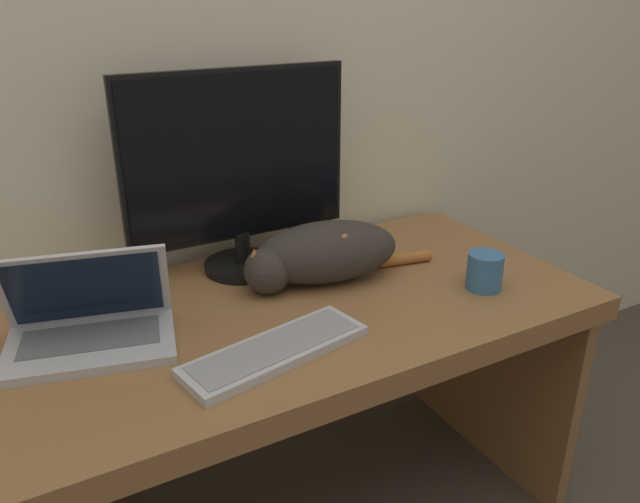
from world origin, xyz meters
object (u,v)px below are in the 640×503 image
at_px(cat, 321,253).
at_px(coffee_mug, 485,271).
at_px(external_keyboard, 276,350).
at_px(monitor, 237,170).
at_px(laptop, 90,326).

xyz_separation_m(cat, coffee_mug, (0.33, -0.23, -0.03)).
height_order(external_keyboard, cat, cat).
height_order(monitor, coffee_mug, monitor).
relative_size(cat, coffee_mug, 5.74).
xyz_separation_m(external_keyboard, cat, (0.25, 0.26, 0.07)).
bearing_deg(external_keyboard, coffee_mug, -8.37).
bearing_deg(external_keyboard, cat, 34.95).
relative_size(external_keyboard, cat, 0.79).
height_order(external_keyboard, coffee_mug, coffee_mug).
height_order(cat, coffee_mug, cat).
distance_m(monitor, coffee_mug, 0.67).
relative_size(monitor, cat, 1.10).
bearing_deg(monitor, laptop, -154.63).
bearing_deg(laptop, coffee_mug, 1.43).
bearing_deg(coffee_mug, external_keyboard, -177.52).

